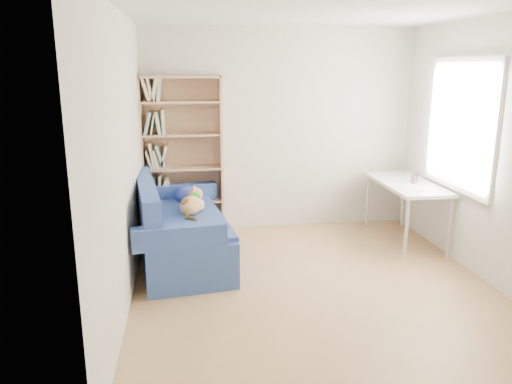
# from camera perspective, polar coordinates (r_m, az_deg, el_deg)

# --- Properties ---
(ground) EXTENTS (4.00, 4.00, 0.00)m
(ground) POSITION_cam_1_polar(r_m,az_deg,el_deg) (5.02, 6.65, -10.77)
(ground) COLOR #986F44
(ground) RESTS_ON ground
(room_shell) EXTENTS (3.54, 4.04, 2.62)m
(room_shell) POSITION_cam_1_polar(r_m,az_deg,el_deg) (4.64, 8.32, 8.16)
(room_shell) COLOR silver
(room_shell) RESTS_ON ground
(sofa) EXTENTS (1.13, 1.99, 0.92)m
(sofa) POSITION_cam_1_polar(r_m,az_deg,el_deg) (5.62, -8.95, -4.30)
(sofa) COLOR navy
(sofa) RESTS_ON ground
(bookshelf) EXTENTS (1.00, 0.31, 2.00)m
(bookshelf) POSITION_cam_1_polar(r_m,az_deg,el_deg) (6.34, -8.36, 3.21)
(bookshelf) COLOR tan
(bookshelf) RESTS_ON ground
(desk) EXTENTS (0.60, 1.32, 0.75)m
(desk) POSITION_cam_1_polar(r_m,az_deg,el_deg) (6.31, 16.84, 0.48)
(desk) COLOR silver
(desk) RESTS_ON ground
(pen_cup) EXTENTS (0.08, 0.08, 0.16)m
(pen_cup) POSITION_cam_1_polar(r_m,az_deg,el_deg) (6.28, 17.64, 1.53)
(pen_cup) COLOR white
(pen_cup) RESTS_ON desk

